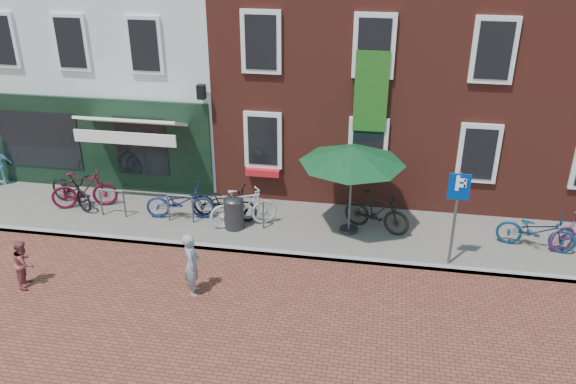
% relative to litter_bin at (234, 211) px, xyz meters
% --- Properties ---
extents(ground, '(80.00, 80.00, 0.00)m').
position_rel_litter_bin_xyz_m(ground, '(-0.05, -1.12, -0.61)').
color(ground, brown).
extents(sidewalk, '(24.00, 3.00, 0.10)m').
position_rel_litter_bin_xyz_m(sidewalk, '(0.95, 0.38, -0.56)').
color(sidewalk, slate).
rests_on(sidewalk, ground).
extents(building_stucco, '(8.00, 8.00, 9.00)m').
position_rel_litter_bin_xyz_m(building_stucco, '(-5.05, 5.88, 3.89)').
color(building_stucco, silver).
rests_on(building_stucco, ground).
extents(building_brick_mid, '(6.00, 8.00, 10.00)m').
position_rel_litter_bin_xyz_m(building_brick_mid, '(1.95, 5.88, 4.39)').
color(building_brick_mid, maroon).
rests_on(building_brick_mid, ground).
extents(building_brick_right, '(6.00, 8.00, 10.00)m').
position_rel_litter_bin_xyz_m(building_brick_right, '(7.95, 5.88, 4.39)').
color(building_brick_right, maroon).
rests_on(building_brick_right, ground).
extents(litter_bin, '(0.54, 0.54, 1.00)m').
position_rel_litter_bin_xyz_m(litter_bin, '(0.00, 0.00, 0.00)').
color(litter_bin, '#323134').
rests_on(litter_bin, sidewalk).
extents(parking_sign, '(0.50, 0.08, 2.45)m').
position_rel_litter_bin_xyz_m(parking_sign, '(5.68, -0.88, 1.17)').
color(parking_sign, '#4C4C4F').
rests_on(parking_sign, sidewalk).
extents(parasol, '(2.78, 2.78, 2.56)m').
position_rel_litter_bin_xyz_m(parasol, '(3.11, 0.34, 1.80)').
color(parasol, '#4C4C4F').
rests_on(parasol, sidewalk).
extents(woman, '(0.50, 0.64, 1.54)m').
position_rel_litter_bin_xyz_m(woman, '(-0.20, -2.99, 0.15)').
color(woman, gray).
rests_on(woman, ground).
extents(boy, '(0.58, 0.67, 1.19)m').
position_rel_litter_bin_xyz_m(boy, '(-4.16, -3.34, -0.02)').
color(boy, '#923F40').
rests_on(boy, ground).
extents(bicycle_0, '(2.01, 1.52, 1.01)m').
position_rel_litter_bin_xyz_m(bicycle_0, '(-5.04, 0.51, -0.01)').
color(bicycle_0, black).
rests_on(bicycle_0, sidewalk).
extents(bicycle_1, '(1.93, 1.15, 1.12)m').
position_rel_litter_bin_xyz_m(bicycle_1, '(-4.60, 0.46, 0.05)').
color(bicycle_1, '#59091D').
rests_on(bicycle_1, sidewalk).
extents(bicycle_2, '(2.01, 0.97, 1.01)m').
position_rel_litter_bin_xyz_m(bicycle_2, '(-1.63, 0.31, -0.01)').
color(bicycle_2, navy).
rests_on(bicycle_2, sidewalk).
extents(bicycle_3, '(1.92, 1.24, 1.12)m').
position_rel_litter_bin_xyz_m(bicycle_3, '(0.23, 0.13, 0.05)').
color(bicycle_3, '#B6B6B9').
rests_on(bicycle_3, sidewalk).
extents(bicycle_4, '(1.99, 0.88, 1.01)m').
position_rel_litter_bin_xyz_m(bicycle_4, '(-0.39, 0.49, -0.01)').
color(bicycle_4, black).
rests_on(bicycle_4, sidewalk).
extents(bicycle_5, '(1.94, 1.13, 1.12)m').
position_rel_litter_bin_xyz_m(bicycle_5, '(3.83, 0.51, 0.05)').
color(bicycle_5, black).
rests_on(bicycle_5, sidewalk).
extents(bicycle_6, '(2.02, 1.05, 1.01)m').
position_rel_litter_bin_xyz_m(bicycle_6, '(7.88, 0.26, -0.01)').
color(bicycle_6, '#0B2F49').
rests_on(bicycle_6, sidewalk).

